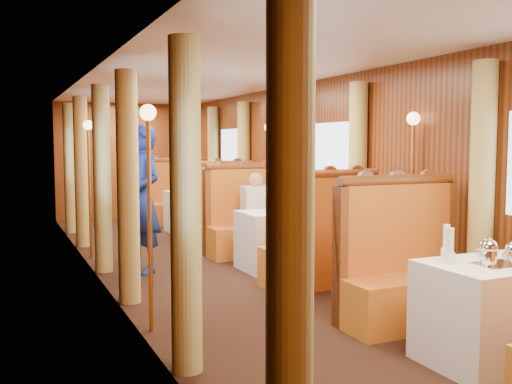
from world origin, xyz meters
TOP-DOWN VIEW (x-y plane):
  - floor at (0.00, 0.00)m, footprint 3.00×12.00m
  - ceiling at (0.00, 0.00)m, footprint 3.00×12.00m
  - wall_far at (0.00, 6.00)m, footprint 3.00×0.01m
  - wall_left at (-1.50, 0.00)m, footprint 0.01×12.00m
  - wall_right at (1.50, 0.00)m, footprint 0.01×12.00m
  - doorway_far at (0.00, 5.97)m, footprint 0.80×0.04m
  - table_near at (0.75, -3.50)m, footprint 1.05×0.72m
  - banquette_near_aft at (0.75, -2.49)m, footprint 1.30×0.55m
  - table_mid at (0.75, 0.00)m, footprint 1.05×0.72m
  - banquette_mid_fwd at (0.75, -1.01)m, footprint 1.30×0.55m
  - banquette_mid_aft at (0.75, 1.01)m, footprint 1.30×0.55m
  - table_far at (0.75, 3.50)m, footprint 1.05×0.72m
  - banquette_far_fwd at (0.75, 2.49)m, footprint 1.30×0.55m
  - banquette_far_aft at (0.75, 4.51)m, footprint 1.30×0.55m
  - tea_tray at (0.66, -3.59)m, footprint 0.35×0.27m
  - teapot_left at (0.57, -3.60)m, footprint 0.22×0.20m
  - teapot_right at (0.76, -3.61)m, footprint 0.15×0.11m
  - teapot_back at (0.65, -3.47)m, footprint 0.17×0.13m
  - cup_inboard at (0.38, -3.41)m, footprint 0.08×0.08m
  - cup_outboard at (0.49, -3.26)m, footprint 0.08×0.08m
  - rose_vase_mid at (0.76, -0.03)m, footprint 0.06×0.06m
  - rose_vase_far at (0.76, 3.50)m, footprint 0.06×0.06m
  - window_left_near at (-1.49, -3.50)m, footprint 0.01×1.20m
  - curtain_left_near_a at (-1.38, -4.28)m, footprint 0.22×0.22m
  - curtain_left_near_b at (-1.38, -2.72)m, footprint 0.22×0.22m
  - curtain_right_near_b at (1.38, -2.72)m, footprint 0.22×0.22m
  - window_left_mid at (-1.49, 0.00)m, footprint 0.01×1.20m
  - curtain_left_mid_a at (-1.38, -0.78)m, footprint 0.22×0.22m
  - curtain_left_mid_b at (-1.38, 0.78)m, footprint 0.22×0.22m
  - window_right_mid at (1.49, 0.00)m, footprint 0.01×1.20m
  - curtain_right_mid_a at (1.38, -0.78)m, footprint 0.22×0.22m
  - curtain_right_mid_b at (1.38, 0.78)m, footprint 0.22×0.22m
  - window_left_far at (-1.49, 3.50)m, footprint 0.01×1.20m
  - curtain_left_far_a at (-1.38, 2.72)m, footprint 0.22×0.22m
  - curtain_left_far_b at (-1.38, 4.28)m, footprint 0.22×0.22m
  - window_right_far at (1.49, 3.50)m, footprint 0.01×1.20m
  - curtain_right_far_a at (1.38, 2.72)m, footprint 0.22×0.22m
  - curtain_right_far_b at (1.38, 4.28)m, footprint 0.22×0.22m
  - sconce_left_fore at (-1.40, -1.75)m, footprint 0.14×0.14m
  - sconce_right_fore at (1.40, -1.75)m, footprint 0.14×0.14m
  - sconce_left_aft at (-1.40, 1.75)m, footprint 0.14×0.14m
  - sconce_right_aft at (1.40, 1.75)m, footprint 0.14×0.14m
  - steward at (-0.94, 0.56)m, footprint 0.65×0.79m
  - passenger at (0.75, 0.76)m, footprint 0.40×0.44m

SIDE VIEW (x-z plane):
  - floor at x=0.00m, z-range -0.01..0.01m
  - table_near at x=0.75m, z-range 0.00..0.75m
  - table_mid at x=0.75m, z-range 0.00..0.75m
  - table_far at x=0.75m, z-range 0.00..0.75m
  - banquette_near_aft at x=0.75m, z-range -0.25..1.09m
  - banquette_mid_fwd at x=0.75m, z-range -0.25..1.09m
  - banquette_mid_aft at x=0.75m, z-range -0.25..1.09m
  - banquette_far_fwd at x=0.75m, z-range -0.25..1.09m
  - banquette_far_aft at x=0.75m, z-range -0.25..1.09m
  - passenger at x=0.75m, z-range 0.36..1.12m
  - tea_tray at x=0.66m, z-range 0.75..0.76m
  - teapot_right at x=0.76m, z-range 0.75..0.87m
  - teapot_back at x=0.65m, z-range 0.75..0.88m
  - teapot_left at x=0.57m, z-range 0.75..0.90m
  - cup_inboard at x=0.38m, z-range 0.72..0.99m
  - cup_outboard at x=0.49m, z-range 0.72..0.99m
  - rose_vase_mid at x=0.76m, z-range 0.75..1.11m
  - rose_vase_far at x=0.76m, z-range 0.75..1.11m
  - steward at x=-0.94m, z-range 0.00..1.86m
  - doorway_far at x=0.00m, z-range 0.00..2.00m
  - curtain_left_near_a at x=-1.38m, z-range 0.00..2.35m
  - curtain_left_near_b at x=-1.38m, z-range 0.00..2.35m
  - curtain_right_near_b at x=1.38m, z-range 0.00..2.35m
  - curtain_left_mid_a at x=-1.38m, z-range 0.00..2.35m
  - curtain_left_mid_b at x=-1.38m, z-range 0.00..2.35m
  - curtain_right_mid_a at x=1.38m, z-range 0.00..2.35m
  - curtain_right_mid_b at x=1.38m, z-range 0.00..2.35m
  - curtain_left_far_a at x=-1.38m, z-range 0.00..2.35m
  - curtain_left_far_b at x=-1.38m, z-range 0.00..2.35m
  - curtain_right_far_a at x=1.38m, z-range 0.00..2.35m
  - curtain_right_far_b at x=1.38m, z-range 0.00..2.35m
  - wall_far at x=0.00m, z-range 0.00..2.50m
  - wall_left at x=-1.50m, z-range 0.00..2.50m
  - wall_right at x=1.50m, z-range 0.00..2.50m
  - sconce_left_fore at x=-1.40m, z-range 0.41..2.36m
  - sconce_right_fore at x=1.40m, z-range 0.41..2.36m
  - sconce_left_aft at x=-1.40m, z-range 0.41..2.36m
  - sconce_right_aft at x=1.40m, z-range 0.41..2.36m
  - window_left_near at x=-1.49m, z-range 1.00..1.90m
  - window_left_mid at x=-1.49m, z-range 1.00..1.90m
  - window_right_mid at x=1.49m, z-range 1.00..1.90m
  - window_left_far at x=-1.49m, z-range 1.00..1.90m
  - window_right_far at x=1.49m, z-range 1.00..1.90m
  - ceiling at x=0.00m, z-range 2.49..2.51m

